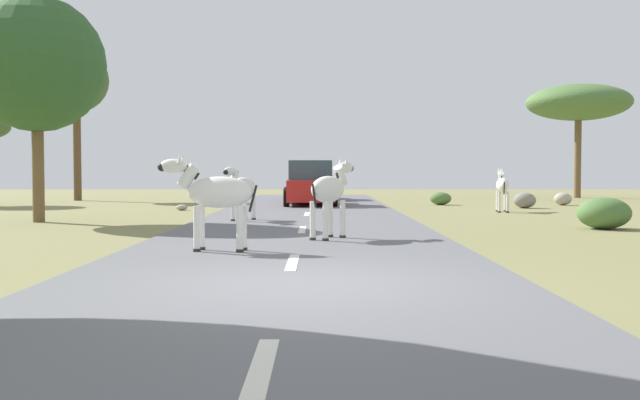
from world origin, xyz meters
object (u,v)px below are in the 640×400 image
rock_1 (180,207)px  rock_3 (523,200)px  tree_2 (576,103)px  tree_6 (34,64)px  zebra_3 (500,186)px  tree_3 (74,82)px  car_0 (308,182)px  bush_0 (439,198)px  zebra_2 (328,190)px  car_1 (308,185)px  rock_0 (561,199)px  bush_2 (602,213)px  zebra_1 (213,193)px  zebra_0 (240,187)px

rock_1 → rock_3: bearing=6.8°
tree_2 → tree_6: tree_6 is taller
zebra_3 → tree_3: (-17.49, 9.39, 4.62)m
rock_3 → car_0: bearing=139.4°
rock_1 → zebra_3: bearing=-5.2°
tree_2 → bush_0: size_ratio=6.65×
zebra_2 → car_1: (-0.61, 14.20, -0.17)m
rock_0 → tree_3: bearing=167.7°
bush_0 → bush_2: size_ratio=0.68×
zebra_1 → car_0: (1.29, 21.97, -0.17)m
zebra_1 → zebra_2: bearing=-34.5°
car_0 → bush_2: car_0 is taller
zebra_3 → zebra_1: bearing=-114.3°
tree_6 → bush_0: tree_6 is taller
tree_2 → rock_0: 9.90m
tree_2 → rock_0: (-3.41, -8.09, -4.59)m
tree_6 → bush_0: bearing=38.4°
zebra_1 → zebra_2: zebra_1 is taller
tree_6 → rock_3: (15.30, 7.41, -3.98)m
bush_0 → rock_0: size_ratio=1.24×
car_1 → tree_6: (-7.25, -8.87, 3.42)m
car_1 → tree_2: bearing=31.1°
zebra_0 → rock_1: 6.62m
car_1 → bush_0: 5.47m
bush_2 → rock_3: bush_2 is taller
tree_2 → rock_0: tree_2 is taller
zebra_2 → tree_3: 23.19m
zebra_3 → tree_6: size_ratio=0.26×
zebra_2 → bush_0: 16.02m
bush_2 → rock_1: (-11.71, 8.26, -0.28)m
zebra_3 → bush_2: bearing=-76.6°
zebra_0 → zebra_2: size_ratio=0.94×
rock_3 → tree_2: bearing=61.7°
tree_3 → rock_1: 11.87m
zebra_2 → tree_2: size_ratio=0.28×
tree_6 → rock_1: tree_6 is taller
car_1 → tree_2: size_ratio=0.76×
zebra_0 → zebra_2: 5.77m
zebra_0 → bush_2: 9.27m
tree_3 → bush_2: (18.14, -16.64, -5.13)m
car_1 → rock_3: (8.05, -1.45, -0.56)m
zebra_0 → zebra_2: (2.33, -5.28, 0.06)m
bush_0 → rock_1: bearing=-157.5°
zebra_0 → tree_6: size_ratio=0.25×
bush_2 → tree_2: bearing=72.4°
zebra_3 → rock_3: 2.97m
car_0 → zebra_3: bearing=122.2°
zebra_3 → tree_2: tree_2 is taller
zebra_0 → rock_1: (-2.75, 5.96, -0.85)m
bush_2 → rock_3: 9.80m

